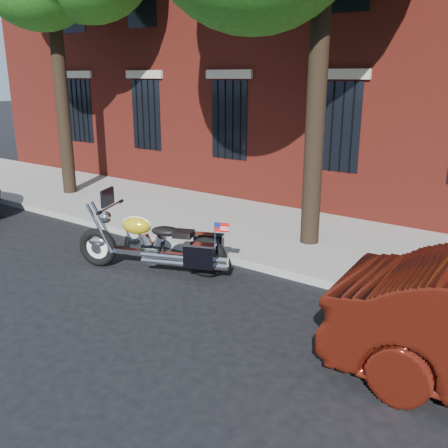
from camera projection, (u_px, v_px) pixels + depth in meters
The scene contains 4 objects.
ground at pixel (198, 292), 7.98m from camera, with size 120.00×120.00×0.00m, color black.
curb at pixel (246, 262), 9.03m from camera, with size 40.00×0.16×0.15m, color gray.
sidewalk at pixel (295, 236), 10.48m from camera, with size 40.00×3.60×0.15m, color gray.
motorcycle at pixel (158, 246), 8.63m from camera, with size 2.81×1.45×1.44m.
Camera 1 is at (4.67, -5.68, 3.32)m, focal length 40.00 mm.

